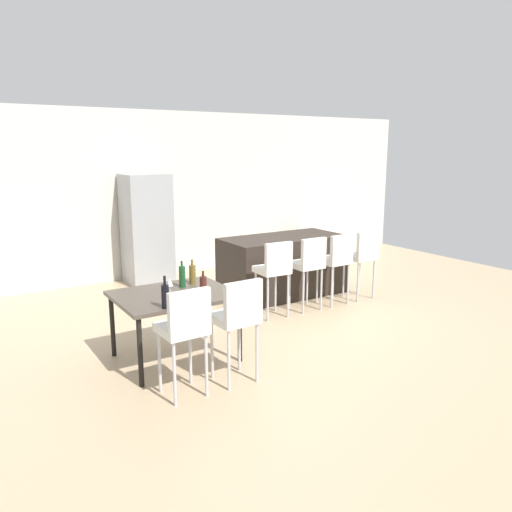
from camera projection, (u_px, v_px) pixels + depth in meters
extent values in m
plane|color=tan|center=(291.00, 313.00, 7.00)|extent=(10.00, 10.00, 0.00)
cube|color=beige|center=(192.00, 193.00, 9.26)|extent=(10.00, 0.12, 2.90)
cube|color=black|center=(283.00, 266.00, 7.83)|extent=(1.90, 0.91, 0.92)
cube|color=silver|center=(272.00, 270.00, 6.76)|extent=(0.42, 0.42, 0.08)
cube|color=silver|center=(279.00, 256.00, 6.57)|extent=(0.40, 0.08, 0.36)
cylinder|color=#B2B2B7|center=(256.00, 293.00, 6.89)|extent=(0.03, 0.03, 0.61)
cylinder|color=#B2B2B7|center=(275.00, 290.00, 7.05)|extent=(0.03, 0.03, 0.61)
cylinder|color=#B2B2B7|center=(268.00, 299.00, 6.62)|extent=(0.03, 0.03, 0.61)
cylinder|color=#B2B2B7|center=(288.00, 296.00, 6.78)|extent=(0.03, 0.03, 0.61)
cube|color=silver|center=(306.00, 265.00, 7.07)|extent=(0.40, 0.40, 0.08)
cube|color=silver|center=(314.00, 251.00, 6.88)|extent=(0.40, 0.06, 0.36)
cylinder|color=#B2B2B7|center=(290.00, 287.00, 7.19)|extent=(0.03, 0.03, 0.61)
cylinder|color=#B2B2B7|center=(307.00, 284.00, 7.35)|extent=(0.03, 0.03, 0.61)
cylinder|color=#B2B2B7|center=(303.00, 293.00, 6.92)|extent=(0.03, 0.03, 0.61)
cylinder|color=#B2B2B7|center=(321.00, 289.00, 7.09)|extent=(0.03, 0.03, 0.61)
cube|color=silver|center=(333.00, 260.00, 7.33)|extent=(0.41, 0.41, 0.08)
cube|color=silver|center=(342.00, 247.00, 7.15)|extent=(0.40, 0.07, 0.36)
cylinder|color=#B2B2B7|center=(317.00, 282.00, 7.45)|extent=(0.03, 0.03, 0.61)
cylinder|color=#B2B2B7|center=(333.00, 279.00, 7.62)|extent=(0.03, 0.03, 0.61)
cylinder|color=#B2B2B7|center=(332.00, 287.00, 7.19)|extent=(0.03, 0.03, 0.61)
cylinder|color=#B2B2B7|center=(348.00, 284.00, 7.37)|extent=(0.03, 0.03, 0.61)
cube|color=silver|center=(360.00, 256.00, 7.61)|extent=(0.41, 0.41, 0.08)
cube|color=silver|center=(368.00, 244.00, 7.42)|extent=(0.40, 0.07, 0.36)
cylinder|color=#B2B2B7|center=(344.00, 277.00, 7.73)|extent=(0.03, 0.03, 0.61)
cylinder|color=#B2B2B7|center=(359.00, 275.00, 7.90)|extent=(0.03, 0.03, 0.61)
cylinder|color=#B2B2B7|center=(358.00, 282.00, 7.47)|extent=(0.03, 0.03, 0.61)
cylinder|color=#B2B2B7|center=(374.00, 279.00, 7.63)|extent=(0.03, 0.03, 0.61)
cube|color=#4C4238|center=(174.00, 295.00, 5.35)|extent=(1.22, 1.00, 0.04)
cylinder|color=black|center=(112.00, 326.00, 5.50)|extent=(0.05, 0.05, 0.70)
cylinder|color=black|center=(203.00, 309.00, 6.08)|extent=(0.05, 0.05, 0.70)
cylinder|color=black|center=(140.00, 352.00, 4.78)|extent=(0.05, 0.05, 0.70)
cylinder|color=black|center=(240.00, 330.00, 5.36)|extent=(0.05, 0.05, 0.70)
cube|color=silver|center=(182.00, 328.00, 4.56)|extent=(0.41, 0.41, 0.08)
cube|color=silver|center=(190.00, 310.00, 4.38)|extent=(0.40, 0.08, 0.36)
cylinder|color=#B2B2B7|center=(160.00, 362.00, 4.68)|extent=(0.03, 0.03, 0.61)
cylinder|color=#B2B2B7|center=(190.00, 354.00, 4.85)|extent=(0.03, 0.03, 0.61)
cylinder|color=#B2B2B7|center=(175.00, 374.00, 4.42)|extent=(0.03, 0.03, 0.61)
cylinder|color=#B2B2B7|center=(206.00, 365.00, 4.60)|extent=(0.03, 0.03, 0.61)
cube|color=silver|center=(234.00, 318.00, 4.85)|extent=(0.41, 0.41, 0.08)
cube|color=silver|center=(243.00, 300.00, 4.67)|extent=(0.40, 0.07, 0.36)
cylinder|color=#B2B2B7|center=(212.00, 349.00, 4.97)|extent=(0.03, 0.03, 0.61)
cylinder|color=#B2B2B7|center=(239.00, 342.00, 5.14)|extent=(0.03, 0.03, 0.61)
cylinder|color=#B2B2B7|center=(229.00, 360.00, 4.71)|extent=(0.03, 0.03, 0.61)
cylinder|color=#B2B2B7|center=(257.00, 353.00, 4.88)|extent=(0.03, 0.03, 0.61)
cylinder|color=black|center=(165.00, 296.00, 4.83)|extent=(0.07, 0.07, 0.23)
cylinder|color=black|center=(165.00, 280.00, 4.79)|extent=(0.03, 0.03, 0.09)
cylinder|color=#194723|center=(182.00, 277.00, 5.57)|extent=(0.07, 0.07, 0.24)
cylinder|color=#194723|center=(182.00, 264.00, 5.54)|extent=(0.02, 0.02, 0.06)
cylinder|color=#471E19|center=(203.00, 286.00, 5.26)|extent=(0.07, 0.07, 0.20)
cylinder|color=#471E19|center=(203.00, 274.00, 5.23)|extent=(0.03, 0.03, 0.06)
cylinder|color=brown|center=(192.00, 274.00, 5.70)|extent=(0.08, 0.08, 0.22)
cylinder|color=brown|center=(192.00, 262.00, 5.67)|extent=(0.03, 0.03, 0.07)
cylinder|color=silver|center=(170.00, 293.00, 5.34)|extent=(0.06, 0.06, 0.00)
cylinder|color=silver|center=(170.00, 289.00, 5.33)|extent=(0.01, 0.01, 0.08)
cone|color=silver|center=(170.00, 282.00, 5.31)|extent=(0.07, 0.07, 0.09)
cube|color=#939699|center=(147.00, 229.00, 8.45)|extent=(0.72, 0.68, 1.84)
cylinder|color=#996B4C|center=(300.00, 255.00, 10.33)|extent=(0.24, 0.24, 0.22)
sphere|color=#2D6B33|center=(301.00, 240.00, 10.27)|extent=(0.45, 0.45, 0.45)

